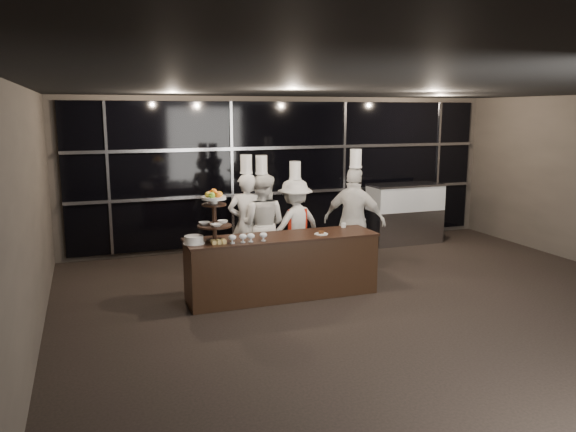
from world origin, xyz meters
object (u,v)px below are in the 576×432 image
object	(u,v)px
buffet_counter	(282,266)
chef_c	(295,224)
display_case	(405,210)
chef_d	(354,220)
chef_b	(262,224)
layer_cake	(194,240)
display_stand	(214,212)
chef_a	(247,223)

from	to	relation	value
buffet_counter	chef_c	bearing A→B (deg)	61.73
display_case	buffet_counter	bearing A→B (deg)	-145.76
chef_c	chef_d	size ratio (longest dim) A/B	0.90
buffet_counter	chef_b	bearing A→B (deg)	87.23
chef_b	chef_c	bearing A→B (deg)	5.05
buffet_counter	chef_c	world-z (taller)	chef_c
chef_d	buffet_counter	bearing A→B (deg)	-155.21
layer_cake	display_case	size ratio (longest dim) A/B	0.20
display_case	chef_b	size ratio (longest dim) A/B	0.76
chef_c	chef_d	xyz separation A→B (m)	(0.86, -0.53, 0.11)
chef_b	chef_d	xyz separation A→B (m)	(1.47, -0.48, 0.05)
display_stand	chef_d	distance (m)	2.65
display_case	chef_c	distance (m)	3.11
chef_b	chef_c	xyz separation A→B (m)	(0.61, 0.05, -0.06)
buffet_counter	display_stand	world-z (taller)	display_stand
display_stand	buffet_counter	bearing A→B (deg)	0.01
chef_a	chef_c	xyz separation A→B (m)	(0.85, -0.01, -0.08)
display_stand	chef_b	distance (m)	1.66
display_case	display_stand	bearing A→B (deg)	-152.04
buffet_counter	chef_a	world-z (taller)	chef_a
display_case	chef_d	xyz separation A→B (m)	(-2.02, -1.71, 0.23)
layer_cake	chef_d	world-z (taller)	chef_d
display_stand	chef_d	xyz separation A→B (m)	(2.52, 0.70, -0.42)
layer_cake	chef_a	world-z (taller)	chef_a
display_stand	layer_cake	world-z (taller)	display_stand
chef_b	chef_d	world-z (taller)	chef_d
buffet_counter	layer_cake	distance (m)	1.40
layer_cake	chef_d	distance (m)	2.93
buffet_counter	chef_a	bearing A→B (deg)	98.29
display_case	chef_a	distance (m)	3.91
display_stand	chef_c	xyz separation A→B (m)	(1.67, 1.24, -0.53)
layer_cake	chef_a	distance (m)	1.72
chef_a	chef_b	xyz separation A→B (m)	(0.24, -0.06, -0.02)
buffet_counter	chef_b	xyz separation A→B (m)	(0.06, 1.19, 0.40)
display_case	chef_b	world-z (taller)	chef_b
display_case	chef_a	bearing A→B (deg)	-162.64
buffet_counter	chef_d	size ratio (longest dim) A/B	1.35
display_stand	chef_d	world-z (taller)	chef_d
display_stand	display_case	distance (m)	5.19
chef_c	buffet_counter	bearing A→B (deg)	-118.27
chef_b	chef_d	size ratio (longest dim) A/B	0.95
display_case	chef_c	bearing A→B (deg)	-157.81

